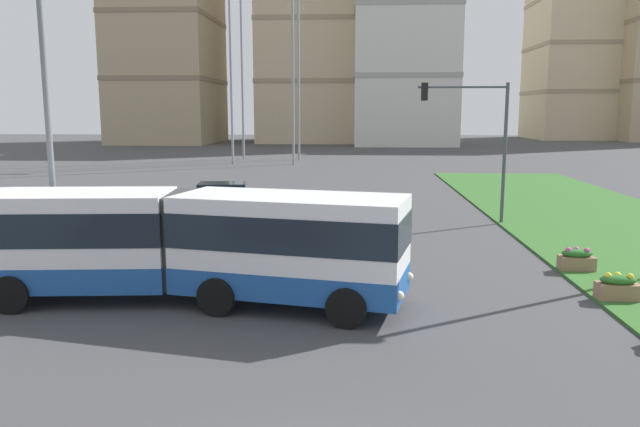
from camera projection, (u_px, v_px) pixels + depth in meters
The scene contains 9 objects.
articulated_bus at pixel (189, 243), 16.69m from camera, with size 12.00×3.76×3.00m.
car_black_sedan at pixel (225, 199), 31.44m from camera, with size 4.60×2.48×1.58m.
flower_planter_3 at pixel (618, 287), 16.92m from camera, with size 1.10×0.56×0.74m.
flower_planter_4 at pixel (577, 259), 20.06m from camera, with size 1.10×0.56×0.74m.
traffic_light_far_right at pixel (477, 128), 28.10m from camera, with size 4.09×0.28×6.44m.
streetlight_left at pixel (48, 123), 18.25m from camera, with size 0.70×0.28×8.77m.
apartment_tower_westcentre at pixel (315, 27), 103.38m from camera, with size 18.16×19.33×38.01m.
apartment_tower_centre at pixel (405, 14), 94.07m from camera, with size 15.31×17.96×39.54m.
apartment_tower_eastcentre at pixel (582, 26), 113.46m from camera, with size 16.82×18.06×41.34m.
Camera 1 is at (0.58, -6.72, 5.18)m, focal length 34.68 mm.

